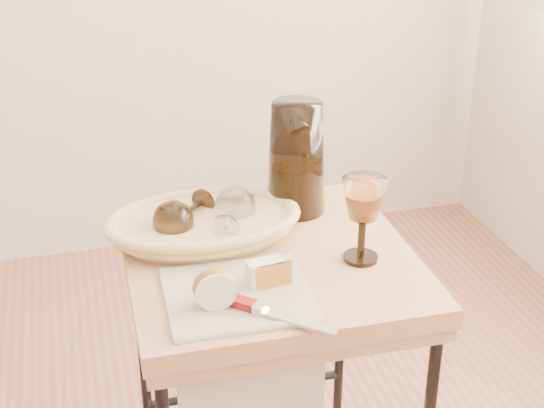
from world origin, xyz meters
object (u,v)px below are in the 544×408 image
object	(u,v)px
side_table	(270,396)
goblet_lying_b	(231,215)
table_knife	(265,309)
apple_half	(214,286)
tea_towel	(238,294)
pitcher	(296,158)
wine_goblet	(363,220)
goblet_lying_a	(186,212)
bread_basket	(204,226)

from	to	relation	value
side_table	goblet_lying_b	xyz separation A→B (m)	(-0.06, 0.08, 0.42)
goblet_lying_b	table_knife	size ratio (longest dim) A/B	0.56
side_table	apple_half	bearing A→B (deg)	-131.69
tea_towel	pitcher	world-z (taller)	pitcher
tea_towel	goblet_lying_b	size ratio (longest dim) A/B	1.87
wine_goblet	apple_half	xyz separation A→B (m)	(-0.31, -0.09, -0.05)
goblet_lying_a	wine_goblet	xyz separation A→B (m)	(0.31, -0.19, 0.03)
bread_basket	apple_half	size ratio (longest dim) A/B	4.59
goblet_lying_a	goblet_lying_b	xyz separation A→B (m)	(0.09, -0.04, 0.00)
bread_basket	goblet_lying_a	world-z (taller)	goblet_lying_a
tea_towel	wine_goblet	world-z (taller)	wine_goblet
wine_goblet	goblet_lying_b	bearing A→B (deg)	145.91
bread_basket	table_knife	distance (m)	0.32
side_table	wine_goblet	distance (m)	0.49
bread_basket	goblet_lying_b	xyz separation A→B (m)	(0.05, -0.02, 0.03)
bread_basket	wine_goblet	bearing A→B (deg)	-32.74
wine_goblet	apple_half	world-z (taller)	wine_goblet
goblet_lying_a	pitcher	bearing A→B (deg)	148.84
wine_goblet	table_knife	xyz separation A→B (m)	(-0.23, -0.14, -0.07)
bread_basket	apple_half	distance (m)	0.27
wine_goblet	side_table	bearing A→B (deg)	156.84
bread_basket	wine_goblet	size ratio (longest dim) A/B	2.05
goblet_lying_b	table_knife	xyz separation A→B (m)	(-0.01, -0.30, -0.04)
wine_goblet	apple_half	size ratio (longest dim) A/B	2.24
goblet_lying_b	wine_goblet	world-z (taller)	wine_goblet
wine_goblet	table_knife	size ratio (longest dim) A/B	0.70
side_table	pitcher	xyz separation A→B (m)	(0.11, 0.18, 0.49)
side_table	tea_towel	bearing A→B (deg)	-125.46
goblet_lying_a	apple_half	size ratio (longest dim) A/B	1.74
tea_towel	apple_half	xyz separation A→B (m)	(-0.05, -0.03, 0.04)
table_knife	bread_basket	bearing A→B (deg)	141.70
bread_basket	table_knife	world-z (taller)	bread_basket
tea_towel	apple_half	bearing A→B (deg)	-149.55
side_table	pitcher	distance (m)	0.53
side_table	pitcher	bearing A→B (deg)	58.61
table_knife	wine_goblet	bearing A→B (deg)	74.72
apple_half	table_knife	world-z (taller)	apple_half
tea_towel	table_knife	distance (m)	0.09
wine_goblet	bread_basket	bearing A→B (deg)	148.06
goblet_lying_b	pitcher	size ratio (longest dim) A/B	0.49
goblet_lying_a	pitcher	world-z (taller)	pitcher
side_table	apple_half	distance (m)	0.46
tea_towel	goblet_lying_a	bearing A→B (deg)	102.64
tea_towel	bread_basket	world-z (taller)	bread_basket
table_knife	goblet_lying_a	bearing A→B (deg)	146.66
pitcher	table_knife	xyz separation A→B (m)	(-0.18, -0.39, -0.11)
wine_goblet	goblet_lying_a	bearing A→B (deg)	148.59
pitcher	wine_goblet	world-z (taller)	pitcher
bread_basket	pitcher	distance (m)	0.26
goblet_lying_a	apple_half	world-z (taller)	goblet_lying_a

